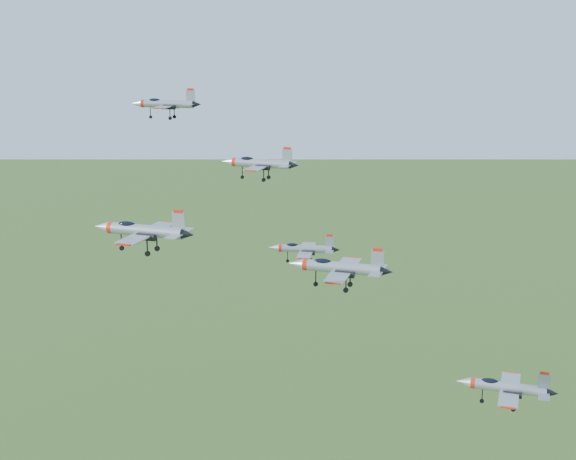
% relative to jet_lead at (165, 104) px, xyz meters
% --- Properties ---
extents(jet_lead, '(10.91, 9.09, 2.91)m').
position_rel_jet_lead_xyz_m(jet_lead, '(0.00, 0.00, 0.00)').
color(jet_lead, '#989DA3').
extents(jet_left_high, '(10.98, 9.00, 2.95)m').
position_rel_jet_lead_xyz_m(jet_left_high, '(17.96, -8.80, -6.59)').
color(jet_left_high, '#989DA3').
extents(jet_right_high, '(12.34, 10.12, 3.31)m').
position_rel_jet_lead_xyz_m(jet_right_high, '(12.67, -31.90, -10.68)').
color(jet_right_high, '#989DA3').
extents(jet_left_low, '(10.44, 8.77, 2.80)m').
position_rel_jet_lead_xyz_m(jet_left_low, '(22.13, -1.92, -19.91)').
color(jet_left_low, '#989DA3').
extents(jet_right_low, '(12.91, 10.61, 3.46)m').
position_rel_jet_lead_xyz_m(jet_right_low, '(31.79, -19.06, -16.86)').
color(jet_right_low, '#989DA3').
extents(jet_trail, '(12.91, 10.60, 3.46)m').
position_rel_jet_lead_xyz_m(jet_trail, '(51.67, -8.89, -34.10)').
color(jet_trail, '#989DA3').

